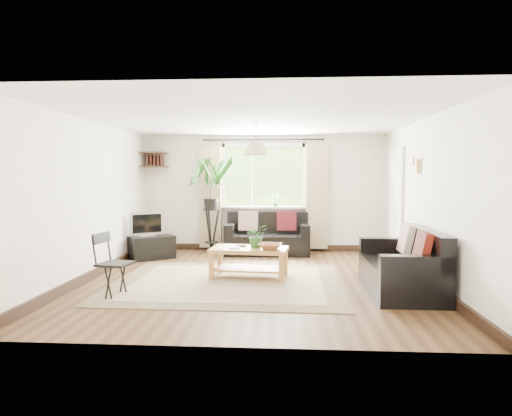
# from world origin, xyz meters

# --- Properties ---
(floor) EXTENTS (5.50, 5.50, 0.00)m
(floor) POSITION_xyz_m (0.00, 0.00, 0.00)
(floor) COLOR #321F10
(floor) RESTS_ON ground
(ceiling) EXTENTS (5.50, 5.50, 0.00)m
(ceiling) POSITION_xyz_m (0.00, 0.00, 2.40)
(ceiling) COLOR white
(ceiling) RESTS_ON floor
(wall_back) EXTENTS (5.00, 0.02, 2.40)m
(wall_back) POSITION_xyz_m (0.00, 2.75, 1.20)
(wall_back) COLOR silver
(wall_back) RESTS_ON floor
(wall_front) EXTENTS (5.00, 0.02, 2.40)m
(wall_front) POSITION_xyz_m (0.00, -2.75, 1.20)
(wall_front) COLOR silver
(wall_front) RESTS_ON floor
(wall_left) EXTENTS (0.02, 5.50, 2.40)m
(wall_left) POSITION_xyz_m (-2.50, 0.00, 1.20)
(wall_left) COLOR silver
(wall_left) RESTS_ON floor
(wall_right) EXTENTS (0.02, 5.50, 2.40)m
(wall_right) POSITION_xyz_m (2.50, 0.00, 1.20)
(wall_right) COLOR silver
(wall_right) RESTS_ON floor
(rug) EXTENTS (3.31, 2.85, 0.02)m
(rug) POSITION_xyz_m (-0.37, -0.26, 0.01)
(rug) COLOR beige
(rug) RESTS_ON floor
(window) EXTENTS (2.50, 0.16, 2.16)m
(window) POSITION_xyz_m (0.00, 2.71, 1.55)
(window) COLOR white
(window) RESTS_ON wall_back
(door) EXTENTS (0.06, 0.96, 2.06)m
(door) POSITION_xyz_m (2.47, 1.70, 1.00)
(door) COLOR silver
(door) RESTS_ON wall_right
(corner_shelf) EXTENTS (0.50, 0.50, 0.34)m
(corner_shelf) POSITION_xyz_m (-2.25, 2.50, 1.89)
(corner_shelf) COLOR black
(corner_shelf) RESTS_ON wall_back
(pendant_lamp) EXTENTS (0.36, 0.36, 0.54)m
(pendant_lamp) POSITION_xyz_m (0.00, 0.40, 2.05)
(pendant_lamp) COLOR beige
(pendant_lamp) RESTS_ON ceiling
(wall_sconce) EXTENTS (0.12, 0.12, 0.28)m
(wall_sconce) POSITION_xyz_m (2.43, 0.30, 1.74)
(wall_sconce) COLOR beige
(wall_sconce) RESTS_ON wall_right
(sofa_back) EXTENTS (1.68, 0.87, 0.78)m
(sofa_back) POSITION_xyz_m (0.10, 2.28, 0.39)
(sofa_back) COLOR black
(sofa_back) RESTS_ON floor
(sofa_right) EXTENTS (1.72, 0.87, 0.80)m
(sofa_right) POSITION_xyz_m (2.01, -0.61, 0.40)
(sofa_right) COLOR black
(sofa_right) RESTS_ON floor
(coffee_table) EXTENTS (1.20, 0.74, 0.47)m
(coffee_table) POSITION_xyz_m (-0.08, 0.07, 0.23)
(coffee_table) COLOR #955E30
(coffee_table) RESTS_ON floor
(table_plant) EXTENTS (0.38, 0.35, 0.36)m
(table_plant) POSITION_xyz_m (0.03, 0.11, 0.65)
(table_plant) COLOR #2B5C24
(table_plant) RESTS_ON coffee_table
(bowl) EXTENTS (0.41, 0.41, 0.09)m
(bowl) POSITION_xyz_m (0.24, -0.06, 0.51)
(bowl) COLOR brown
(bowl) RESTS_ON coffee_table
(book_a) EXTENTS (0.19, 0.24, 0.02)m
(book_a) POSITION_xyz_m (-0.38, 0.00, 0.48)
(book_a) COLOR silver
(book_a) RESTS_ON coffee_table
(book_b) EXTENTS (0.17, 0.22, 0.02)m
(book_b) POSITION_xyz_m (-0.30, 0.22, 0.48)
(book_b) COLOR #542E21
(book_b) RESTS_ON coffee_table
(tv_stand) EXTENTS (0.91, 0.83, 0.43)m
(tv_stand) POSITION_xyz_m (-2.04, 1.58, 0.21)
(tv_stand) COLOR black
(tv_stand) RESTS_ON floor
(tv) EXTENTS (0.62, 0.52, 0.47)m
(tv) POSITION_xyz_m (-2.13, 1.58, 0.66)
(tv) COLOR #A5A5AA
(tv) RESTS_ON tv_stand
(palm_stand) EXTENTS (0.88, 0.88, 1.94)m
(palm_stand) POSITION_xyz_m (-1.04, 2.31, 0.97)
(palm_stand) COLOR black
(palm_stand) RESTS_ON floor
(folding_chair) EXTENTS (0.50, 0.50, 0.83)m
(folding_chair) POSITION_xyz_m (-1.71, -1.11, 0.41)
(folding_chair) COLOR black
(folding_chair) RESTS_ON floor
(sill_plant) EXTENTS (0.14, 0.10, 0.27)m
(sill_plant) POSITION_xyz_m (0.25, 2.63, 1.06)
(sill_plant) COLOR #2D6023
(sill_plant) RESTS_ON window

